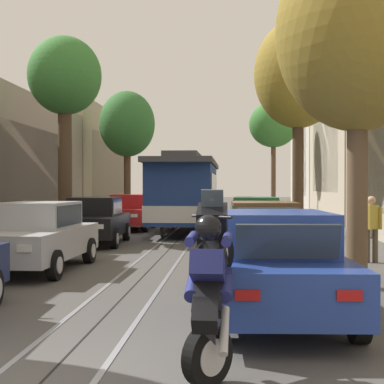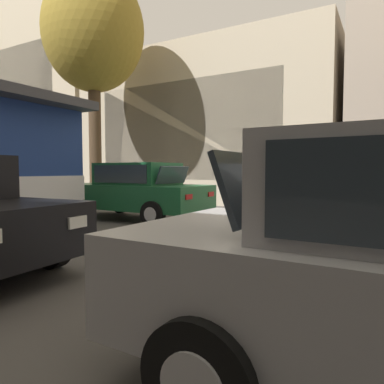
{
  "view_description": "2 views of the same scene",
  "coord_description": "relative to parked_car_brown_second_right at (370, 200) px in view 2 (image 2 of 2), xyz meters",
  "views": [
    {
      "loc": [
        1.87,
        -5.05,
        1.95
      ],
      "look_at": [
        0.21,
        19.86,
        1.7
      ],
      "focal_mm": 53.1,
      "sensor_mm": 36.0,
      "label": 1
    },
    {
      "loc": [
        -4.96,
        8.35,
        1.37
      ],
      "look_at": [
        2.09,
        12.32,
        0.87
      ],
      "focal_mm": 32.48,
      "sensor_mm": 36.0,
      "label": 2
    }
  ],
  "objects": [
    {
      "name": "parked_car_brown_second_right",
      "position": [
        0.0,
        0.0,
        0.0
      ],
      "size": [
        2.07,
        4.39,
        1.58
      ],
      "color": "brown",
      "rests_on": "ground"
    },
    {
      "name": "pedestrian_on_left_pavement",
      "position": [
        2.81,
        1.04,
        0.16
      ],
      "size": [
        0.55,
        0.39,
        1.7
      ],
      "color": "#4C4233",
      "rests_on": "ground"
    },
    {
      "name": "parked_car_green_mid_right",
      "position": [
        0.09,
        5.9,
        0.0
      ],
      "size": [
        2.08,
        4.4,
        1.58
      ],
      "color": "#1E6038",
      "rests_on": "ground"
    },
    {
      "name": "street_tree_kerb_right_second",
      "position": [
        1.93,
        9.23,
        5.58
      ],
      "size": [
        3.52,
        3.78,
        8.63
      ],
      "color": "#4C3826",
      "rests_on": "ground"
    },
    {
      "name": "building_facade_right",
      "position": [
        7.03,
        12.09,
        3.97
      ],
      "size": [
        5.37,
        46.92,
        10.93
      ],
      "color": "gray",
      "rests_on": "ground"
    }
  ]
}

